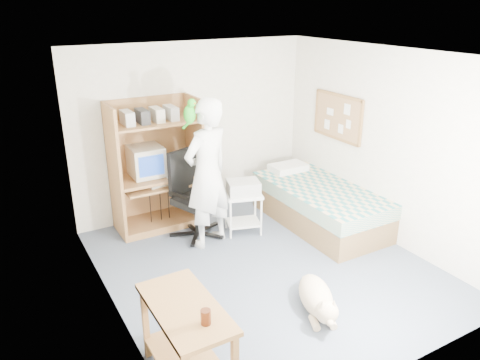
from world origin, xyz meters
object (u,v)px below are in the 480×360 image
(side_desk, at_px, (186,332))
(office_chair, at_px, (193,206))
(computer_hutch, at_px, (156,170))
(dog, at_px, (317,298))
(printer_cart, at_px, (243,207))
(person, at_px, (207,174))
(bed, at_px, (319,205))

(side_desk, distance_m, office_chair, 2.66)
(computer_hutch, bearing_deg, office_chair, -60.69)
(dog, relative_size, printer_cart, 1.64)
(office_chair, distance_m, person, 0.64)
(office_chair, bearing_deg, printer_cart, -43.26)
(person, bearing_deg, computer_hutch, -85.33)
(office_chair, relative_size, printer_cart, 2.03)
(bed, height_order, office_chair, office_chair)
(office_chair, distance_m, printer_cart, 0.68)
(side_desk, relative_size, dog, 1.06)
(office_chair, height_order, printer_cart, office_chair)
(bed, relative_size, side_desk, 2.02)
(computer_hutch, relative_size, person, 0.93)
(side_desk, relative_size, printer_cart, 1.74)
(bed, relative_size, person, 1.04)
(computer_hutch, distance_m, dog, 2.90)
(bed, distance_m, person, 1.78)
(side_desk, height_order, dog, side_desk)
(computer_hutch, height_order, bed, computer_hutch)
(person, bearing_deg, office_chair, -96.21)
(computer_hutch, bearing_deg, person, -66.27)
(side_desk, bearing_deg, office_chair, 64.34)
(person, xyz_separation_m, printer_cart, (0.55, 0.03, -0.59))
(bed, bearing_deg, printer_cart, 164.21)
(side_desk, xyz_separation_m, office_chair, (1.15, 2.40, -0.08))
(computer_hutch, xyz_separation_m, office_chair, (0.30, -0.54, -0.40))
(bed, distance_m, office_chair, 1.80)
(computer_hutch, relative_size, side_desk, 1.80)
(dog, bearing_deg, office_chair, 122.51)
(office_chair, relative_size, person, 0.60)
(printer_cart, bearing_deg, side_desk, -112.85)
(side_desk, height_order, office_chair, office_chair)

